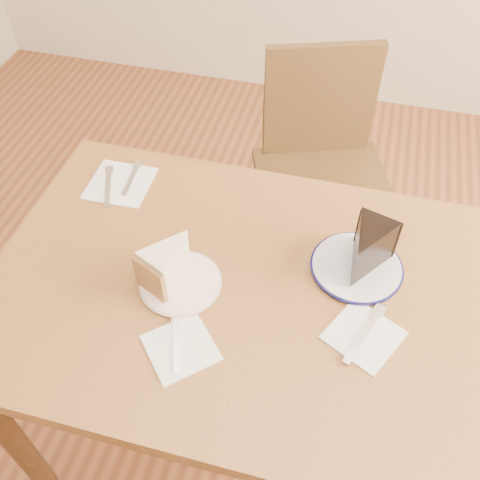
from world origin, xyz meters
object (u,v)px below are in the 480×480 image
at_px(table, 247,311).
at_px(chocolate_cake, 365,253).
at_px(carrot_cake, 171,262).
at_px(plate_navy, 356,267).
at_px(plate_cream, 181,283).
at_px(chair_far, 321,173).

distance_m(table, chocolate_cake, 0.31).
relative_size(carrot_cake, chocolate_cake, 0.88).
xyz_separation_m(carrot_cake, chocolate_cake, (0.42, 0.13, 0.01)).
bearing_deg(plate_navy, plate_cream, -158.84).
xyz_separation_m(chair_far, plate_cream, (-0.23, -0.75, 0.25)).
xyz_separation_m(table, chocolate_cake, (0.25, 0.11, 0.16)).
bearing_deg(plate_navy, table, -153.97).
bearing_deg(chair_far, chocolate_cake, 84.84).
bearing_deg(plate_cream, plate_navy, 21.16).
bearing_deg(table, plate_cream, -167.23).
height_order(table, plate_navy, plate_navy).
bearing_deg(chocolate_cake, plate_cream, 37.15).
relative_size(chair_far, chocolate_cake, 6.66).
xyz_separation_m(plate_navy, chocolate_cake, (0.01, -0.00, 0.06)).
distance_m(plate_navy, chocolate_cake, 0.06).
xyz_separation_m(table, plate_navy, (0.23, 0.11, 0.10)).
xyz_separation_m(table, carrot_cake, (-0.17, -0.02, 0.16)).
bearing_deg(table, chair_far, 83.12).
distance_m(chair_far, plate_navy, 0.67).
relative_size(chair_far, plate_navy, 4.38).
relative_size(chair_far, plate_cream, 5.03).
relative_size(plate_navy, chocolate_cake, 1.52).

